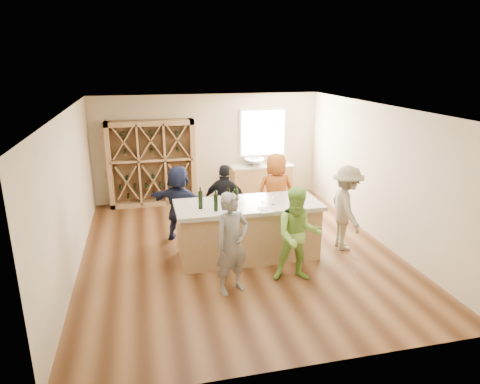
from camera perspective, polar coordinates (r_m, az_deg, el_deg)
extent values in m
cube|color=brown|center=(8.66, -0.35, -8.04)|extent=(6.00, 7.00, 0.10)
cube|color=white|center=(7.87, -0.39, 11.43)|extent=(6.00, 7.00, 0.10)
cube|color=#C7B490|center=(11.54, -4.30, 5.98)|extent=(6.00, 0.10, 2.80)
cube|color=#C7B490|center=(4.97, 8.88, -9.88)|extent=(6.00, 0.10, 2.80)
cube|color=#C7B490|center=(8.07, -22.00, -0.23)|extent=(0.10, 7.00, 2.80)
cube|color=#C7B490|center=(9.28, 18.34, 2.35)|extent=(0.10, 7.00, 2.80)
cube|color=white|center=(11.72, 3.06, 7.92)|extent=(1.30, 0.06, 1.30)
cube|color=white|center=(11.69, 3.10, 7.89)|extent=(1.18, 0.01, 1.18)
cube|color=#A07A4C|center=(11.20, -11.65, 3.75)|extent=(2.20, 0.45, 2.20)
cube|color=#A07A4C|center=(11.73, 2.85, 1.31)|extent=(1.60, 0.58, 0.86)
cube|color=#ACA28D|center=(11.61, 2.88, 3.50)|extent=(1.70, 0.62, 0.06)
imported|color=silver|center=(11.53, 1.93, 4.04)|extent=(0.54, 0.54, 0.19)
cylinder|color=silver|center=(11.68, 1.71, 4.51)|extent=(0.02, 0.02, 0.30)
cube|color=#A07A4C|center=(8.20, 1.04, -5.32)|extent=(2.60, 1.00, 1.00)
cube|color=#ACA28D|center=(8.01, 1.06, -1.75)|extent=(2.72, 1.12, 0.08)
cylinder|color=black|center=(7.68, -5.29, -1.09)|extent=(0.10, 0.10, 0.32)
cylinder|color=black|center=(7.56, -3.24, -1.44)|extent=(0.09, 0.09, 0.30)
cylinder|color=black|center=(7.62, -1.49, -1.24)|extent=(0.10, 0.10, 0.31)
cylinder|color=black|center=(7.74, -0.56, -0.82)|extent=(0.10, 0.10, 0.33)
cone|color=white|center=(7.46, 0.14, -2.22)|extent=(0.08, 0.08, 0.16)
cone|color=white|center=(7.59, 3.00, -1.89)|extent=(0.07, 0.07, 0.17)
cone|color=white|center=(7.72, 6.96, -1.66)|extent=(0.08, 0.08, 0.17)
cone|color=white|center=(7.92, 4.41, -1.12)|extent=(0.08, 0.08, 0.16)
cube|color=white|center=(7.58, -0.81, -2.54)|extent=(0.28, 0.33, 0.00)
cube|color=white|center=(7.64, 3.34, -2.40)|extent=(0.26, 0.33, 0.00)
cube|color=white|center=(7.91, 7.78, -1.86)|extent=(0.26, 0.31, 0.00)
imported|color=slate|center=(6.87, -1.08, -6.87)|extent=(0.75, 0.66, 1.69)
imported|color=#8CC64C|center=(7.29, 7.74, -5.69)|extent=(0.87, 0.59, 1.66)
imported|color=gray|center=(8.66, 13.97, -2.10)|extent=(0.61, 1.15, 1.71)
imported|color=black|center=(8.96, -1.97, -1.33)|extent=(1.04, 0.78, 1.59)
imported|color=#994C19|center=(9.33, 4.76, -0.09)|extent=(0.87, 0.57, 1.75)
imported|color=#191E38|center=(8.94, -8.11, -1.50)|extent=(1.54, 1.27, 1.61)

